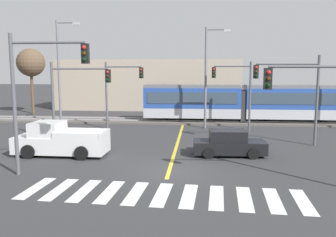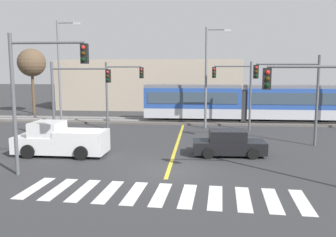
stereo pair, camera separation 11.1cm
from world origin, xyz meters
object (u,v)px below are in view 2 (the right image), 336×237
sedan_crossing (229,144)px  traffic_light_far_left (119,85)px  traffic_light_mid_right (295,87)px  traffic_light_far_right (237,85)px  traffic_light_near_right (320,102)px  street_lamp_centre (208,72)px  pickup_truck (59,141)px  traffic_light_near_left (37,84)px  street_lamp_west (61,68)px  traffic_light_mid_left (73,89)px  bare_tree_far_west (32,63)px  light_rail_tram (243,101)px

sedan_crossing → traffic_light_far_left: size_ratio=0.76×
traffic_light_mid_right → traffic_light_far_right: size_ratio=1.05×
traffic_light_near_right → street_lamp_centre: street_lamp_centre is taller
pickup_truck → traffic_light_far_left: traffic_light_far_left is taller
pickup_truck → traffic_light_far_right: (11.28, 9.82, 2.91)m
traffic_light_near_right → traffic_light_near_left: bearing=176.8°
sedan_crossing → street_lamp_west: size_ratio=0.46×
sedan_crossing → pickup_truck: pickup_truck is taller
traffic_light_far_right → traffic_light_near_right: bearing=-82.3°
traffic_light_near_right → street_lamp_centre: size_ratio=0.66×
traffic_light_mid_left → street_lamp_centre: street_lamp_centre is taller
traffic_light_far_left → traffic_light_near_right: 18.48m
traffic_light_near_left → bare_tree_far_west: size_ratio=0.91×
traffic_light_near_left → traffic_light_mid_left: bearing=98.8°
sedan_crossing → traffic_light_far_right: size_ratio=0.75×
street_lamp_west → street_lamp_centre: (12.91, -0.02, -0.36)m
traffic_light_mid_right → street_lamp_centre: bearing=130.1°
traffic_light_near_left → traffic_light_mid_right: (13.73, 8.10, -0.48)m
pickup_truck → street_lamp_centre: street_lamp_centre is taller
street_lamp_west → street_lamp_centre: street_lamp_west is taller
traffic_light_near_left → traffic_light_far_left: size_ratio=1.19×
street_lamp_west → traffic_light_mid_right: bearing=-19.7°
traffic_light_near_left → street_lamp_west: size_ratio=0.72×
light_rail_tram → bare_tree_far_west: bearing=167.5°
light_rail_tram → traffic_light_mid_left: traffic_light_mid_left is taller
bare_tree_far_west → traffic_light_far_right: bearing=-22.7°
traffic_light_far_right → street_lamp_centre: street_lamp_centre is taller
light_rail_tram → traffic_light_near_right: bearing=-87.0°
traffic_light_mid_left → traffic_light_near_left: bearing=-81.2°
traffic_light_mid_left → street_lamp_west: 7.55m
light_rail_tram → traffic_light_mid_right: size_ratio=3.10×
traffic_light_near_right → traffic_light_far_right: traffic_light_far_right is taller
traffic_light_near_right → traffic_light_far_right: size_ratio=1.00×
street_lamp_west → street_lamp_centre: size_ratio=1.08×
light_rail_tram → traffic_light_far_right: (-0.99, -4.14, 1.70)m
street_lamp_west → street_lamp_centre: 12.92m
traffic_light_mid_right → traffic_light_near_left: bearing=-149.4°
street_lamp_centre → bare_tree_far_west: street_lamp_centre is taller
light_rail_tram → street_lamp_centre: bearing=-135.3°
traffic_light_mid_right → bare_tree_far_west: bearing=149.3°
traffic_light_mid_left → traffic_light_mid_right: size_ratio=0.93×
traffic_light_far_left → traffic_light_mid_right: size_ratio=0.94×
traffic_light_near_left → traffic_light_mid_left: (-1.26, 8.16, -0.69)m
traffic_light_mid_left → street_lamp_west: (-3.47, 6.54, 1.49)m
traffic_light_far_left → street_lamp_west: 5.79m
sedan_crossing → traffic_light_mid_right: bearing=36.0°
street_lamp_west → bare_tree_far_west: street_lamp_west is taller
traffic_light_far_left → traffic_light_mid_left: size_ratio=1.02×
bare_tree_far_west → street_lamp_centre: bearing=-23.1°
street_lamp_west → bare_tree_far_west: bearing=129.0°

